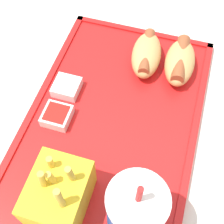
# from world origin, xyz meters

# --- Properties ---
(dining_table) EXTENTS (1.09, 1.05, 0.72)m
(dining_table) POSITION_xyz_m (0.00, 0.00, 0.36)
(dining_table) COLOR beige
(dining_table) RESTS_ON ground_plane
(food_tray) EXTENTS (0.47, 0.30, 0.01)m
(food_tray) POSITION_xyz_m (-0.03, 0.01, 0.72)
(food_tray) COLOR red
(food_tray) RESTS_ON dining_table
(soda_cup) EXTENTS (0.07, 0.07, 0.17)m
(soda_cup) POSITION_xyz_m (0.13, 0.09, 0.80)
(soda_cup) COLOR #194CA5
(soda_cup) RESTS_ON food_tray
(hot_dog_far) EXTENTS (0.12, 0.06, 0.05)m
(hot_dog_far) POSITION_xyz_m (-0.18, 0.10, 0.75)
(hot_dog_far) COLOR tan
(hot_dog_far) RESTS_ON food_tray
(hot_dog_near) EXTENTS (0.12, 0.07, 0.05)m
(hot_dog_near) POSITION_xyz_m (-0.18, 0.04, 0.75)
(hot_dog_near) COLOR tan
(hot_dog_near) RESTS_ON food_tray
(fries_carton) EXTENTS (0.10, 0.08, 0.12)m
(fries_carton) POSITION_xyz_m (0.13, -0.02, 0.77)
(fries_carton) COLOR gold
(fries_carton) RESTS_ON food_tray
(sauce_cup_mayo) EXTENTS (0.05, 0.05, 0.02)m
(sauce_cup_mayo) POSITION_xyz_m (-0.07, -0.09, 0.74)
(sauce_cup_mayo) COLOR silver
(sauce_cup_mayo) RESTS_ON food_tray
(sauce_cup_ketchup) EXTENTS (0.05, 0.05, 0.02)m
(sauce_cup_ketchup) POSITION_xyz_m (-0.01, -0.08, 0.74)
(sauce_cup_ketchup) COLOR silver
(sauce_cup_ketchup) RESTS_ON food_tray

